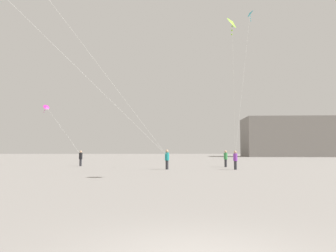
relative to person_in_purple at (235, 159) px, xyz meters
The scene contains 8 objects.
person_in_purple is the anchor object (origin of this frame).
person_in_green 4.55m from the person_in_purple, 89.90° to the left, with size 0.39×0.39×1.78m.
person_in_black 17.47m from the person_in_purple, 156.83° to the left, with size 0.38×0.38×1.76m.
person_in_teal 6.38m from the person_in_purple, behind, with size 0.40×0.40×1.86m.
kite_lime_diamond 13.49m from the person_in_purple, 103.31° to the right, with size 2.91×10.75×8.97m.
kite_magenta_diamond 23.31m from the person_in_purple, 156.92° to the left, with size 5.20×2.44×6.06m.
kite_cyan_diamond 14.82m from the person_in_purple, 40.30° to the left, with size 2.55×2.34×14.91m.
building_left_hall 65.95m from the person_in_purple, 64.17° to the left, with size 25.17×14.64×10.84m.
Camera 1 is at (-0.57, -5.38, 1.82)m, focal length 34.29 mm.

